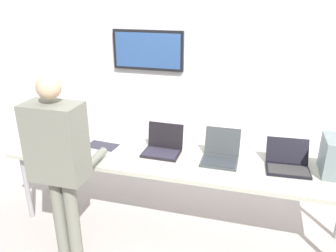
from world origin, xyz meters
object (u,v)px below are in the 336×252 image
Objects in this scene: laptop_station_2 at (163,146)px; workbench at (178,163)px; laptop_station_3 at (221,154)px; laptop_station_4 at (288,163)px; person at (59,155)px; laptop_station_0 at (52,134)px; laptop_station_1 at (106,140)px.

workbench is at bearing -28.93° from laptop_station_2.
laptop_station_2 is at bearing 178.66° from laptop_station_3.
laptop_station_3 is 0.58m from laptop_station_4.
person reaches higher than laptop_station_2.
workbench is 0.22m from laptop_station_2.
laptop_station_3 is 0.20× the size of person.
person reaches higher than workbench.
laptop_station_3 is 0.87× the size of laptop_station_4.
laptop_station_2 reaches higher than laptop_station_0.
laptop_station_1 is (0.60, 0.01, -0.00)m from laptop_station_0.
laptop_station_1 is at bearing 172.90° from workbench.
laptop_station_2 is (-0.17, 0.09, 0.11)m from workbench.
laptop_station_4 is (0.96, 0.09, 0.10)m from workbench.
laptop_station_4 reaches higher than workbench.
laptop_station_0 reaches higher than laptop_station_1.
workbench is at bearing -3.46° from laptop_station_0.
laptop_station_2 is at bearing 151.07° from workbench.
laptop_station_1 is 0.94× the size of laptop_station_4.
workbench is 9.91× the size of laptop_station_0.
laptop_station_3 is (0.55, -0.01, 0.00)m from laptop_station_2.
laptop_station_3 reaches higher than laptop_station_0.
laptop_station_0 is 1.74m from laptop_station_3.
laptop_station_4 is at bearing 5.10° from workbench.
laptop_station_1 is 1.02× the size of laptop_station_2.
workbench is 1.06m from person.
laptop_station_4 is (0.58, 0.00, -0.01)m from laptop_station_3.
laptop_station_2 reaches higher than workbench.
laptop_station_3 is (1.74, -0.00, 0.01)m from laptop_station_0.
laptop_station_3 is at bearing 12.19° from workbench.
laptop_station_3 is at bearing -179.63° from laptop_station_4.
laptop_station_0 is 0.90m from person.
laptop_station_2 is at bearing -0.08° from laptop_station_1.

